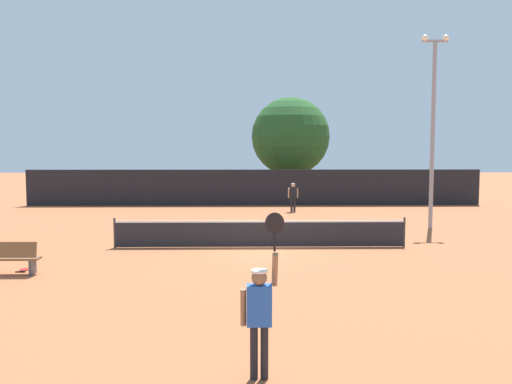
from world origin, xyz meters
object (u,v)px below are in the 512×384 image
(player_serving, at_px, (260,307))
(spare_racket, at_px, (25,269))
(player_receiving, at_px, (293,195))
(parked_car_far, at_px, (372,184))
(large_tree, at_px, (291,137))
(parked_car_near, at_px, (148,187))
(tennis_ball, at_px, (269,231))
(light_pole, at_px, (433,120))
(courtside_bench, at_px, (6,258))
(parked_car_mid, at_px, (285,184))

(player_serving, bearing_deg, spare_racket, 132.25)
(player_receiving, height_order, parked_car_far, parked_car_far)
(large_tree, distance_m, parked_car_near, 10.95)
(tennis_ball, distance_m, light_pole, 8.65)
(spare_racket, bearing_deg, player_serving, -47.75)
(courtside_bench, bearing_deg, parked_car_near, 91.13)
(tennis_ball, xyz_separation_m, courtside_bench, (-7.68, -7.57, 0.45))
(light_pole, height_order, parked_car_mid, light_pole)
(spare_racket, bearing_deg, tennis_ball, 43.32)
(spare_racket, distance_m, parked_car_mid, 27.07)
(courtside_bench, distance_m, large_tree, 25.52)
(player_serving, relative_size, spare_racket, 4.92)
(parked_car_far, bearing_deg, player_receiving, -117.89)
(spare_racket, distance_m, large_tree, 24.98)
(large_tree, bearing_deg, parked_car_mid, 93.92)
(tennis_ball, xyz_separation_m, parked_car_mid, (2.01, 18.36, 0.74))
(player_serving, xyz_separation_m, light_pole, (7.95, 15.14, 3.66))
(large_tree, distance_m, parked_car_far, 8.33)
(parked_car_far, bearing_deg, parked_car_mid, -171.59)
(parked_car_far, bearing_deg, courtside_bench, -118.46)
(spare_racket, xyz_separation_m, parked_car_mid, (9.43, 25.36, 0.76))
(player_receiving, relative_size, light_pole, 0.19)
(large_tree, relative_size, parked_car_far, 1.68)
(player_receiving, relative_size, parked_car_mid, 0.37)
(tennis_ball, distance_m, spare_racket, 10.21)
(spare_racket, bearing_deg, large_tree, 66.98)
(spare_racket, relative_size, large_tree, 0.07)
(parked_car_mid, bearing_deg, light_pole, -79.44)
(light_pole, distance_m, parked_car_near, 21.82)
(parked_car_far, bearing_deg, player_serving, -102.64)
(parked_car_near, bearing_deg, light_pole, -51.65)
(player_receiving, bearing_deg, light_pole, 131.68)
(player_serving, bearing_deg, light_pole, 62.29)
(tennis_ball, relative_size, parked_car_near, 0.02)
(courtside_bench, xyz_separation_m, parked_car_far, (16.60, 26.51, 0.30))
(player_receiving, bearing_deg, tennis_ball, 76.96)
(tennis_ball, xyz_separation_m, light_pole, (7.18, 0.81, 4.75))
(tennis_ball, distance_m, parked_car_far, 20.95)
(player_serving, distance_m, large_tree, 30.29)
(courtside_bench, relative_size, light_pole, 0.21)
(light_pole, bearing_deg, spare_racket, -151.88)
(tennis_ball, xyz_separation_m, parked_car_near, (-8.14, 15.81, 0.74))
(player_serving, relative_size, parked_car_far, 0.59)
(parked_car_far, bearing_deg, parked_car_near, -166.02)
(parked_car_mid, bearing_deg, player_serving, -100.72)
(parked_car_far, bearing_deg, large_tree, -150.23)
(player_serving, height_order, parked_car_far, player_serving)
(large_tree, height_order, parked_car_near, large_tree)
(player_serving, xyz_separation_m, parked_car_mid, (2.77, 32.69, -0.35))
(tennis_ball, relative_size, parked_car_far, 0.02)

